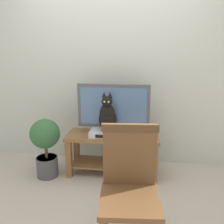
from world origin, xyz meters
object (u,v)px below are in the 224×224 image
Objects in this scene: tv_stand at (113,147)px; media_box at (108,133)px; tv at (113,108)px; book_stack at (144,132)px; wooden_chair at (130,182)px; potted_plant at (46,143)px; cat at (108,116)px.

media_box reaches higher than tv_stand.
book_stack is (0.38, -0.04, -0.29)m from tv.
wooden_chair is at bearing -76.97° from tv.
wooden_chair is (0.33, -1.07, 0.00)m from media_box.
book_stack is at bearing 5.23° from tv_stand.
tv reaches higher than potted_plant.
wooden_chair reaches higher than book_stack.
cat is at bearing 8.68° from potted_plant.
cat is 0.83m from potted_plant.
tv_stand is at bearing 103.91° from wooden_chair.
cat is 0.49m from book_stack.
potted_plant is at bearing -167.41° from tv_stand.
cat reaches higher than media_box.
book_stack is (0.43, 0.10, -0.22)m from cat.
potted_plant is at bearing -162.13° from tv.
cat is at bearing -109.57° from tv.
tv_stand is 0.22m from media_box.
book_stack is at bearing 84.92° from wooden_chair.
media_box is at bearing 94.55° from cat.
tv_stand is at bearing 12.59° from potted_plant.
wooden_chair is at bearing -95.08° from book_stack.
book_stack is (0.43, 0.09, -0.00)m from media_box.
book_stack is (0.10, 1.16, -0.00)m from wooden_chair.
cat is 2.02× the size of book_stack.
tv is 1.21× the size of potted_plant.
tv_stand is 0.43m from cat.
potted_plant is (-0.75, -0.11, -0.34)m from cat.
media_box is 0.57× the size of potted_plant.
tv_stand is 0.43m from book_stack.
tv_stand is 4.86× the size of book_stack.
tv_stand is 0.82m from potted_plant.
cat reaches higher than tv_stand.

